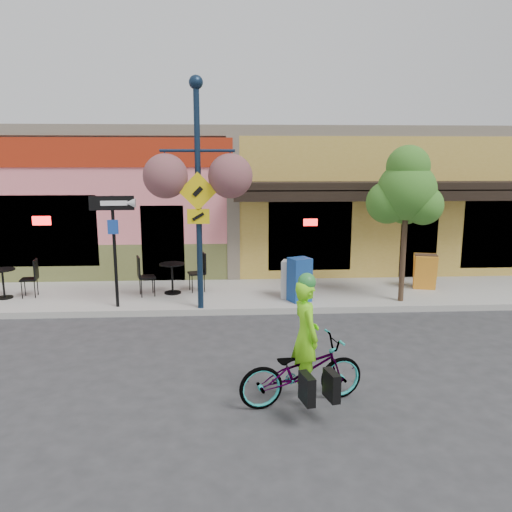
{
  "coord_description": "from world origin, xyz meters",
  "views": [
    {
      "loc": [
        -1.16,
        -10.65,
        3.58
      ],
      "look_at": [
        -0.52,
        0.5,
        1.4
      ],
      "focal_mm": 35.0,
      "sensor_mm": 36.0,
      "label": 1
    }
  ],
  "objects": [
    {
      "name": "cyclist_rider",
      "position": [
        -0.04,
        -3.8,
        0.81
      ],
      "size": [
        0.51,
        0.67,
        1.63
      ],
      "primitive_type": "imported",
      "rotation": [
        0.0,
        0.0,
        1.8
      ],
      "color": "#7FF119",
      "rests_on": "ground"
    },
    {
      "name": "street_tree",
      "position": [
        3.07,
        0.96,
        2.05
      ],
      "size": [
        1.55,
        1.55,
        3.8
      ],
      "primitive_type": null,
      "rotation": [
        0.0,
        0.0,
        -0.05
      ],
      "color": "#3D7A26",
      "rests_on": "sidewalk"
    },
    {
      "name": "lamp_post",
      "position": [
        -1.81,
        0.65,
        2.76
      ],
      "size": [
        1.68,
        0.7,
        5.22
      ],
      "primitive_type": null,
      "rotation": [
        0.0,
        0.0,
        -0.02
      ],
      "color": "#112238",
      "rests_on": "sidewalk"
    },
    {
      "name": "newspaper_box_grey",
      "position": [
        0.4,
        1.4,
        0.62
      ],
      "size": [
        0.53,
        0.5,
        0.94
      ],
      "primitive_type": null,
      "rotation": [
        0.0,
        0.0,
        -0.28
      ],
      "color": "#ACACAC",
      "rests_on": "sidewalk"
    },
    {
      "name": "cafe_set_right",
      "position": [
        -2.6,
        1.97,
        0.67
      ],
      "size": [
        1.89,
        1.31,
        1.03
      ],
      "primitive_type": null,
      "rotation": [
        0.0,
        0.0,
        0.28
      ],
      "color": "black",
      "rests_on": "sidewalk"
    },
    {
      "name": "sandwich_board",
      "position": [
        4.04,
        1.88,
        0.62
      ],
      "size": [
        0.65,
        0.55,
        0.95
      ],
      "primitive_type": null,
      "rotation": [
        0.0,
        0.0,
        -0.26
      ],
      "color": "orange",
      "rests_on": "sidewalk"
    },
    {
      "name": "cafe_set_left",
      "position": [
        -6.76,
        1.75,
        0.64
      ],
      "size": [
        1.72,
        1.02,
        0.97
      ],
      "primitive_type": null,
      "rotation": [
        0.0,
        0.0,
        0.14
      ],
      "color": "black",
      "rests_on": "sidewalk"
    },
    {
      "name": "ground",
      "position": [
        0.0,
        0.0,
        0.0
      ],
      "size": [
        90.0,
        90.0,
        0.0
      ],
      "primitive_type": "plane",
      "color": "#2D2D30",
      "rests_on": "ground"
    },
    {
      "name": "building",
      "position": [
        0.0,
        7.5,
        2.25
      ],
      "size": [
        18.2,
        8.2,
        4.5
      ],
      "primitive_type": null,
      "color": "pink",
      "rests_on": "ground"
    },
    {
      "name": "one_way_sign",
      "position": [
        -3.78,
        0.85,
        1.46
      ],
      "size": [
        1.01,
        0.27,
        2.61
      ],
      "primitive_type": null,
      "rotation": [
        0.0,
        0.0,
        0.05
      ],
      "color": "black",
      "rests_on": "sidewalk"
    },
    {
      "name": "sidewalk",
      "position": [
        0.0,
        2.0,
        0.07
      ],
      "size": [
        24.0,
        3.0,
        0.15
      ],
      "primitive_type": "cube",
      "color": "#9E9B93",
      "rests_on": "ground"
    },
    {
      "name": "bicycle",
      "position": [
        -0.09,
        -3.8,
        0.5
      ],
      "size": [
        2.01,
        1.08,
        1.01
      ],
      "primitive_type": "imported",
      "rotation": [
        0.0,
        0.0,
        1.8
      ],
      "color": "maroon",
      "rests_on": "ground"
    },
    {
      "name": "curb",
      "position": [
        0.0,
        0.55,
        0.07
      ],
      "size": [
        24.0,
        0.12,
        0.15
      ],
      "primitive_type": "cube",
      "color": "#A8A59E",
      "rests_on": "ground"
    },
    {
      "name": "newspaper_box_blue",
      "position": [
        0.58,
        1.09,
        0.69
      ],
      "size": [
        0.61,
        0.59,
        1.07
      ],
      "primitive_type": null,
      "rotation": [
        0.0,
        0.0,
        0.42
      ],
      "color": "navy",
      "rests_on": "sidewalk"
    }
  ]
}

